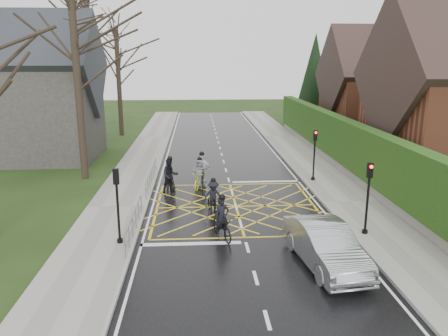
{
  "coord_description": "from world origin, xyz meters",
  "views": [
    {
      "loc": [
        -1.96,
        -21.04,
        7.33
      ],
      "look_at": [
        -0.42,
        2.94,
        1.3
      ],
      "focal_mm": 35.0,
      "sensor_mm": 36.0,
      "label": 1
    }
  ],
  "objects": [
    {
      "name": "railing_north",
      "position": [
        -4.65,
        4.0,
        0.79
      ],
      "size": [
        0.05,
        6.04,
        1.03
      ],
      "color": "slate",
      "rests_on": "ground"
    },
    {
      "name": "stone_wall",
      "position": [
        7.75,
        6.0,
        0.35
      ],
      "size": [
        0.5,
        38.0,
        0.7
      ],
      "primitive_type": "cube",
      "color": "slate",
      "rests_on": "ground"
    },
    {
      "name": "sidewalk_left",
      "position": [
        -6.0,
        0.0,
        0.07
      ],
      "size": [
        3.0,
        80.0,
        0.15
      ],
      "primitive_type": "cube",
      "color": "gray",
      "rests_on": "ground"
    },
    {
      "name": "conifer",
      "position": [
        10.75,
        26.0,
        4.99
      ],
      "size": [
        4.6,
        4.6,
        10.0
      ],
      "color": "black",
      "rests_on": "ground"
    },
    {
      "name": "sidewalk_right",
      "position": [
        6.0,
        0.0,
        0.07
      ],
      "size": [
        3.0,
        80.0,
        0.15
      ],
      "primitive_type": "cube",
      "color": "gray",
      "rests_on": "ground"
    },
    {
      "name": "cyclist_rear",
      "position": [
        -0.94,
        -3.92,
        0.61
      ],
      "size": [
        1.27,
        2.06,
        1.89
      ],
      "rotation": [
        0.0,
        0.0,
        0.33
      ],
      "color": "black",
      "rests_on": "ground"
    },
    {
      "name": "hedge",
      "position": [
        7.75,
        6.0,
        2.1
      ],
      "size": [
        0.9,
        38.0,
        2.8
      ],
      "primitive_type": "cube",
      "color": "black",
      "rests_on": "stone_wall"
    },
    {
      "name": "tree_near",
      "position": [
        -9.0,
        6.0,
        7.91
      ],
      "size": [
        9.24,
        9.24,
        11.44
      ],
      "color": "black",
      "rests_on": "ground"
    },
    {
      "name": "cyclist_back",
      "position": [
        -3.46,
        2.61,
        0.79
      ],
      "size": [
        1.21,
        2.18,
        2.1
      ],
      "rotation": [
        0.0,
        0.0,
        0.31
      ],
      "color": "black",
      "rests_on": "ground"
    },
    {
      "name": "house_far",
      "position": [
        14.75,
        18.0,
        4.36
      ],
      "size": [
        9.8,
        8.8,
        10.3
      ],
      "color": "brown",
      "rests_on": "ground"
    },
    {
      "name": "cyclist_front",
      "position": [
        -1.67,
        3.81,
        0.77
      ],
      "size": [
        1.13,
        2.09,
        2.08
      ],
      "rotation": [
        0.0,
        0.0,
        0.03
      ],
      "color": "black",
      "rests_on": "ground"
    },
    {
      "name": "railing_south",
      "position": [
        -4.65,
        -3.5,
        0.78
      ],
      "size": [
        0.05,
        5.04,
        1.03
      ],
      "color": "slate",
      "rests_on": "ground"
    },
    {
      "name": "cyclist_lead",
      "position": [
        -1.8,
        3.43,
        0.64
      ],
      "size": [
        1.17,
        2.01,
        1.85
      ],
      "rotation": [
        0.0,
        0.0,
        -0.29
      ],
      "color": "gold",
      "rests_on": "ground"
    },
    {
      "name": "traffic_light_sw",
      "position": [
        -5.1,
        -4.5,
        1.66
      ],
      "size": [
        0.24,
        0.31,
        3.21
      ],
      "color": "black",
      "rests_on": "ground"
    },
    {
      "name": "tree_far",
      "position": [
        -9.3,
        22.0,
        7.19
      ],
      "size": [
        8.4,
        8.4,
        10.4
      ],
      "color": "black",
      "rests_on": "ground"
    },
    {
      "name": "ground",
      "position": [
        0.0,
        0.0,
        0.0
      ],
      "size": [
        120.0,
        120.0,
        0.0
      ],
      "primitive_type": "plane",
      "color": "black",
      "rests_on": "ground"
    },
    {
      "name": "car",
      "position": [
        2.63,
        -6.7,
        0.78
      ],
      "size": [
        2.28,
        4.92,
        1.56
      ],
      "primitive_type": "imported",
      "rotation": [
        0.0,
        0.0,
        0.13
      ],
      "color": "#ACAEB3",
      "rests_on": "ground"
    },
    {
      "name": "road",
      "position": [
        0.0,
        0.0,
        0.01
      ],
      "size": [
        9.0,
        80.0,
        0.01
      ],
      "primitive_type": "cube",
      "color": "black",
      "rests_on": "ground"
    },
    {
      "name": "traffic_light_se",
      "position": [
        5.1,
        -4.2,
        1.66
      ],
      "size": [
        0.24,
        0.31,
        3.21
      ],
      "rotation": [
        0.0,
        0.0,
        3.14
      ],
      "color": "black",
      "rests_on": "ground"
    },
    {
      "name": "tree_mid",
      "position": [
        -10.0,
        14.0,
        8.63
      ],
      "size": [
        10.08,
        10.08,
        12.48
      ],
      "color": "black",
      "rests_on": "ground"
    },
    {
      "name": "traffic_light_ne",
      "position": [
        5.1,
        4.2,
        1.66
      ],
      "size": [
        0.24,
        0.31,
        3.21
      ],
      "rotation": [
        0.0,
        0.0,
        3.14
      ],
      "color": "black",
      "rests_on": "ground"
    },
    {
      "name": "cyclist_mid",
      "position": [
        -1.19,
        -0.83,
        0.64
      ],
      "size": [
        1.15,
        1.9,
        1.76
      ],
      "rotation": [
        0.0,
        0.0,
        0.24
      ],
      "color": "black",
      "rests_on": "ground"
    },
    {
      "name": "church",
      "position": [
        -13.54,
        12.0,
        4.93
      ],
      "size": [
        8.8,
        7.8,
        11.0
      ],
      "color": "#2D2B28",
      "rests_on": "ground"
    }
  ]
}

